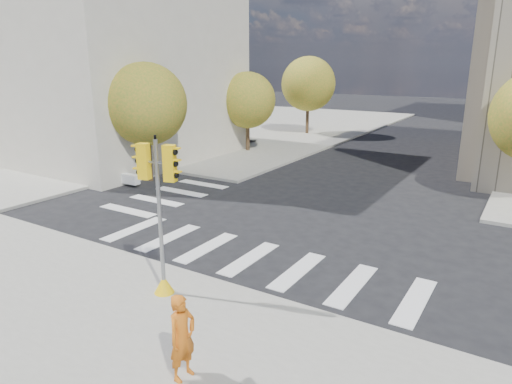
% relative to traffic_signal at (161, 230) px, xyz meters
% --- Properties ---
extents(ground, '(160.00, 160.00, 0.00)m').
position_rel_traffic_signal_xyz_m(ground, '(0.72, 5.46, -2.02)').
color(ground, black).
rests_on(ground, ground).
extents(sidewalk_far_left, '(28.00, 40.00, 0.15)m').
position_rel_traffic_signal_xyz_m(sidewalk_far_left, '(-19.28, 31.46, -1.94)').
color(sidewalk_far_left, gray).
rests_on(sidewalk_far_left, ground).
extents(classical_building, '(19.00, 15.00, 12.70)m').
position_rel_traffic_signal_xyz_m(classical_building, '(-19.28, 13.46, 4.43)').
color(classical_building, beige).
rests_on(classical_building, ground).
extents(tree_lw_near, '(4.40, 4.40, 6.41)m').
position_rel_traffic_signal_xyz_m(tree_lw_near, '(-9.78, 9.46, 2.19)').
color(tree_lw_near, '#382616').
rests_on(tree_lw_near, ground).
extents(tree_lw_mid, '(4.00, 4.00, 5.77)m').
position_rel_traffic_signal_xyz_m(tree_lw_mid, '(-9.78, 19.46, 1.75)').
color(tree_lw_mid, '#382616').
rests_on(tree_lw_mid, ground).
extents(tree_lw_far, '(4.80, 4.80, 6.95)m').
position_rel_traffic_signal_xyz_m(tree_lw_far, '(-9.78, 29.46, 2.52)').
color(tree_lw_far, '#382616').
rests_on(tree_lw_far, ground).
extents(traffic_signal, '(1.08, 0.56, 4.42)m').
position_rel_traffic_signal_xyz_m(traffic_signal, '(0.00, 0.00, 0.00)').
color(traffic_signal, yellow).
rests_on(traffic_signal, sidewalk_near).
extents(photographer, '(0.48, 0.70, 1.83)m').
position_rel_traffic_signal_xyz_m(photographer, '(2.80, -2.44, -0.95)').
color(photographer, '#CA6013').
rests_on(photographer, sidewalk_near).
extents(planter_wall, '(6.00, 0.42, 0.50)m').
position_rel_traffic_signal_xyz_m(planter_wall, '(-12.28, 8.00, -1.62)').
color(planter_wall, silver).
rests_on(planter_wall, sidewalk_left_near).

